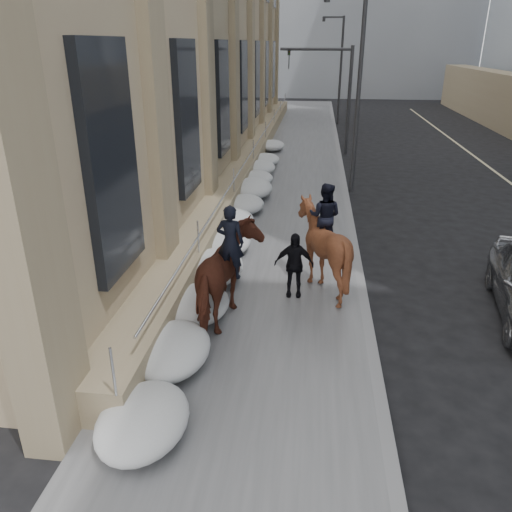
% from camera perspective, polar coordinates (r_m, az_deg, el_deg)
% --- Properties ---
extents(ground, '(140.00, 140.00, 0.00)m').
position_cam_1_polar(ground, '(10.32, -1.36, -13.32)').
color(ground, black).
rests_on(ground, ground).
extents(sidewalk, '(5.00, 80.00, 0.12)m').
position_cam_1_polar(sidewalk, '(19.23, 2.82, 4.75)').
color(sidewalk, '#515154').
rests_on(sidewalk, ground).
extents(curb, '(0.24, 80.00, 0.12)m').
position_cam_1_polar(curb, '(19.24, 10.64, 4.39)').
color(curb, slate).
rests_on(curb, ground).
extents(bg_building_far, '(24.00, 12.00, 20.00)m').
position_cam_1_polar(bg_building_far, '(80.62, 1.82, 25.96)').
color(bg_building_far, gray).
rests_on(bg_building_far, ground).
extents(streetlight_mid, '(1.71, 0.24, 8.00)m').
position_cam_1_polar(streetlight_mid, '(22.31, 11.29, 18.79)').
color(streetlight_mid, '#2D2D30').
rests_on(streetlight_mid, ground).
extents(streetlight_far, '(1.71, 0.24, 8.00)m').
position_cam_1_polar(streetlight_far, '(42.26, 9.46, 20.82)').
color(streetlight_far, '#2D2D30').
rests_on(streetlight_far, ground).
extents(traffic_signal, '(4.10, 0.22, 6.00)m').
position_cam_1_polar(traffic_signal, '(30.29, 8.87, 18.92)').
color(traffic_signal, '#2D2D30').
rests_on(traffic_signal, ground).
extents(snow_bank, '(1.70, 18.10, 0.76)m').
position_cam_1_polar(snow_bank, '(17.47, -2.28, 4.25)').
color(snow_bank, silver).
rests_on(snow_bank, sidewalk).
extents(mounted_horse_left, '(1.43, 2.73, 2.77)m').
position_cam_1_polar(mounted_horse_left, '(11.37, -3.16, -2.16)').
color(mounted_horse_left, '#472015').
rests_on(mounted_horse_left, sidewalk).
extents(mounted_horse_right, '(2.29, 2.46, 2.80)m').
position_cam_1_polar(mounted_horse_right, '(12.97, 7.58, 1.32)').
color(mounted_horse_right, '#4F2816').
rests_on(mounted_horse_right, sidewalk).
extents(pedestrian, '(1.01, 0.45, 1.70)m').
position_cam_1_polar(pedestrian, '(12.65, 4.34, -1.00)').
color(pedestrian, black).
rests_on(pedestrian, sidewalk).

